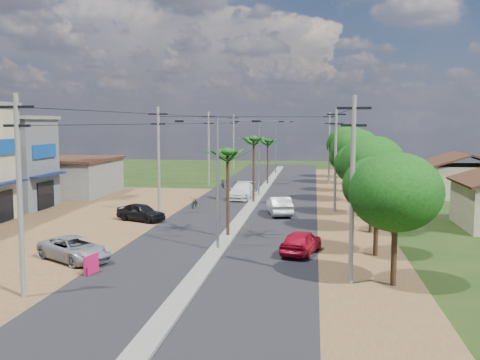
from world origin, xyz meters
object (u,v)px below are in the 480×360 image
object	(u,v)px
car_parked_silver	(75,250)
car_parked_dark	(141,213)
roadside_sign	(91,265)
car_red_near	(301,242)
moto_rider_east	(305,243)
car_silver_mid	(279,206)
car_white_far	(242,191)

from	to	relation	value
car_parked_silver	car_parked_dark	size ratio (longest dim) A/B	1.17
roadside_sign	car_parked_dark	bearing A→B (deg)	110.11
car_red_near	moto_rider_east	distance (m)	0.95
car_silver_mid	moto_rider_east	bearing A→B (deg)	88.26
car_parked_silver	moto_rider_east	world-z (taller)	car_parked_silver
car_silver_mid	car_parked_dark	world-z (taller)	car_silver_mid
car_parked_silver	moto_rider_east	xyz separation A→B (m)	(12.70, 4.28, -0.16)
car_red_near	moto_rider_east	world-z (taller)	car_red_near
car_parked_silver	car_white_far	bearing A→B (deg)	20.60
car_red_near	car_parked_silver	distance (m)	12.95
car_parked_dark	moto_rider_east	world-z (taller)	car_parked_dark
car_white_far	moto_rider_east	xyz separation A→B (m)	(6.70, -22.12, -0.28)
car_white_far	car_parked_silver	bearing A→B (deg)	-100.39
car_red_near	car_parked_dark	distance (m)	15.81
car_silver_mid	car_red_near	bearing A→B (deg)	86.77
car_red_near	roadside_sign	distance (m)	12.03
car_parked_dark	roadside_sign	bearing A→B (deg)	-147.12
car_parked_silver	car_parked_dark	distance (m)	12.77
car_white_far	roadside_sign	xyz separation A→B (m)	(-4.00, -28.90, -0.28)
car_silver_mid	car_parked_dark	distance (m)	11.40
roadside_sign	moto_rider_east	bearing A→B (deg)	44.20
car_red_near	car_parked_silver	xyz separation A→B (m)	(-12.50, -3.37, -0.04)
car_parked_silver	moto_rider_east	distance (m)	13.40
car_red_near	car_silver_mid	xyz separation A→B (m)	(-2.15, 13.67, 0.07)
car_red_near	car_silver_mid	world-z (taller)	car_silver_mid
car_white_far	car_parked_dark	world-z (taller)	car_white_far
car_red_near	roadside_sign	world-z (taller)	car_red_near
car_silver_mid	roadside_sign	xyz separation A→B (m)	(-8.35, -19.54, -0.27)
car_white_far	car_red_near	bearing A→B (deg)	-71.83
car_red_near	car_silver_mid	distance (m)	13.84
car_parked_silver	roadside_sign	distance (m)	3.20
car_parked_silver	car_silver_mid	bearing A→B (deg)	2.14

